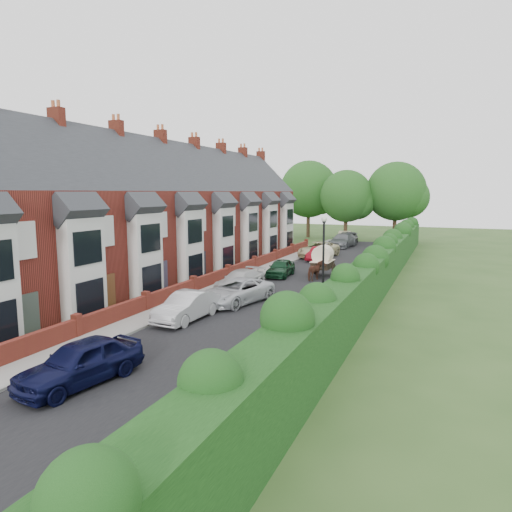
# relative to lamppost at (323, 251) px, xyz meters

# --- Properties ---
(ground) EXTENTS (140.00, 140.00, 0.00)m
(ground) POSITION_rel_lamppost_xyz_m (-3.40, -4.00, -3.30)
(ground) COLOR #2D4C1E
(ground) RESTS_ON ground
(road) EXTENTS (6.00, 58.00, 0.02)m
(road) POSITION_rel_lamppost_xyz_m (-3.90, 7.00, -3.29)
(road) COLOR black
(road) RESTS_ON ground
(pavement_hedge_side) EXTENTS (2.20, 58.00, 0.12)m
(pavement_hedge_side) POSITION_rel_lamppost_xyz_m (0.20, 7.00, -3.24)
(pavement_hedge_side) COLOR gray
(pavement_hedge_side) RESTS_ON ground
(pavement_house_side) EXTENTS (1.70, 58.00, 0.12)m
(pavement_house_side) POSITION_rel_lamppost_xyz_m (-7.75, 7.00, -3.24)
(pavement_house_side) COLOR gray
(pavement_house_side) RESTS_ON ground
(kerb_hedge_side) EXTENTS (0.18, 58.00, 0.13)m
(kerb_hedge_side) POSITION_rel_lamppost_xyz_m (-0.85, 7.00, -3.23)
(kerb_hedge_side) COLOR gray
(kerb_hedge_side) RESTS_ON ground
(kerb_house_side) EXTENTS (0.18, 58.00, 0.13)m
(kerb_house_side) POSITION_rel_lamppost_xyz_m (-6.95, 7.00, -3.23)
(kerb_house_side) COLOR gray
(kerb_house_side) RESTS_ON ground
(hedge) EXTENTS (2.10, 58.00, 2.85)m
(hedge) POSITION_rel_lamppost_xyz_m (2.00, 7.00, -1.70)
(hedge) COLOR black
(hedge) RESTS_ON ground
(terrace_row) EXTENTS (9.05, 40.50, 11.50)m
(terrace_row) POSITION_rel_lamppost_xyz_m (-14.27, 5.98, 1.18)
(terrace_row) COLOR maroon
(terrace_row) RESTS_ON ground
(garden_wall_row) EXTENTS (0.35, 40.35, 1.10)m
(garden_wall_row) POSITION_rel_lamppost_xyz_m (-8.75, 6.00, -2.84)
(garden_wall_row) COLOR maroon
(garden_wall_row) RESTS_ON ground
(lamppost) EXTENTS (0.32, 0.32, 5.16)m
(lamppost) POSITION_rel_lamppost_xyz_m (0.00, 0.00, 0.00)
(lamppost) COLOR black
(lamppost) RESTS_ON ground
(tree_far_left) EXTENTS (7.14, 6.80, 9.29)m
(tree_far_left) POSITION_rel_lamppost_xyz_m (-6.05, 36.08, 2.41)
(tree_far_left) COLOR #332316
(tree_far_left) RESTS_ON ground
(tree_far_right) EXTENTS (7.98, 7.60, 10.31)m
(tree_far_right) POSITION_rel_lamppost_xyz_m (-0.01, 38.08, 3.02)
(tree_far_right) COLOR #332316
(tree_far_right) RESTS_ON ground
(tree_far_back) EXTENTS (8.40, 8.00, 10.82)m
(tree_far_back) POSITION_rel_lamppost_xyz_m (-11.99, 39.08, 3.32)
(tree_far_back) COLOR #332316
(tree_far_back) RESTS_ON ground
(car_navy) EXTENTS (2.56, 4.69, 1.51)m
(car_navy) POSITION_rel_lamppost_xyz_m (-5.00, -12.66, -2.54)
(car_navy) COLOR black
(car_navy) RESTS_ON ground
(car_silver_a) EXTENTS (1.70, 4.38, 1.42)m
(car_silver_a) POSITION_rel_lamppost_xyz_m (-5.79, -4.60, -2.59)
(car_silver_a) COLOR silver
(car_silver_a) RESTS_ON ground
(car_silver_b) EXTENTS (3.48, 5.49, 1.41)m
(car_silver_b) POSITION_rel_lamppost_xyz_m (-5.00, -0.41, -2.59)
(car_silver_b) COLOR silver
(car_silver_b) RESTS_ON ground
(car_white) EXTENTS (2.41, 4.65, 1.29)m
(car_white) POSITION_rel_lamppost_xyz_m (-6.40, 3.00, -2.65)
(car_white) COLOR #BDBDBD
(car_white) RESTS_ON ground
(car_green) EXTENTS (1.82, 3.96, 1.32)m
(car_green) POSITION_rel_lamppost_xyz_m (-5.55, 8.60, -2.64)
(car_green) COLOR #0F331B
(car_green) RESTS_ON ground
(car_red) EXTENTS (1.67, 3.99, 1.28)m
(car_red) POSITION_rel_lamppost_xyz_m (-5.04, 17.80, -2.66)
(car_red) COLOR maroon
(car_red) RESTS_ON ground
(car_beige) EXTENTS (3.49, 5.86, 1.53)m
(car_beige) POSITION_rel_lamppost_xyz_m (-5.62, 19.80, -2.53)
(car_beige) COLOR #C4B98E
(car_beige) RESTS_ON ground
(car_grey) EXTENTS (2.76, 5.70, 1.60)m
(car_grey) POSITION_rel_lamppost_xyz_m (-5.21, 29.00, -2.50)
(car_grey) COLOR #5A5E62
(car_grey) RESTS_ON ground
(car_black) EXTENTS (2.34, 4.75, 1.56)m
(car_black) POSITION_rel_lamppost_xyz_m (-5.16, 32.89, -2.52)
(car_black) COLOR black
(car_black) RESTS_ON ground
(horse) EXTENTS (1.13, 1.84, 1.45)m
(horse) POSITION_rel_lamppost_xyz_m (-2.60, 8.02, -2.57)
(horse) COLOR #4D281C
(horse) RESTS_ON ground
(horse_cart) EXTENTS (1.51, 3.34, 2.41)m
(horse_cart) POSITION_rel_lamppost_xyz_m (-2.60, 9.87, -1.92)
(horse_cart) COLOR black
(horse_cart) RESTS_ON ground
(car_extra_far) EXTENTS (1.80, 4.33, 1.39)m
(car_extra_far) POSITION_rel_lamppost_xyz_m (-6.29, 34.97, -2.60)
(car_extra_far) COLOR #C7BE90
(car_extra_far) RESTS_ON ground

